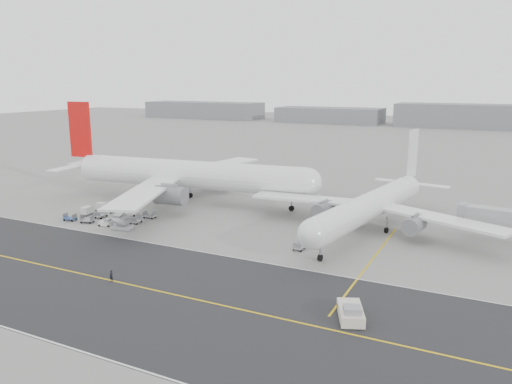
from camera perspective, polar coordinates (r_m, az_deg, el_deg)
The scene contains 10 objects.
ground at distance 86.29m, azimuth -7.79°, elevation -5.96°, with size 700.00×700.00×0.00m, color gray.
taxiway at distance 70.00m, azimuth -12.68°, elevation -10.63°, with size 220.00×59.00×0.03m.
horizon_buildings at distance 329.04m, azimuth 23.55°, elevation 6.73°, with size 520.00×28.00×28.00m, color slate, non-canonical shape.
airliner_a at distance 115.55m, azimuth -8.29°, elevation 2.05°, with size 64.99×63.98×22.45m.
airliner_b at distance 94.41m, azimuth 13.13°, elevation -1.44°, with size 48.54×49.43×17.15m.
pushback_tug at distance 60.73m, azimuth 10.78°, elevation -13.37°, with size 4.64×7.37×2.12m.
jet_bridge at distance 94.52m, azimuth 26.96°, elevation -2.86°, with size 16.65×4.88×6.22m.
gse_cluster at distance 105.01m, azimuth -16.27°, elevation -3.00°, with size 20.90×15.86×1.86m, color #99999E, non-canonical shape.
stray_dolly at distance 83.20m, azimuth 4.97°, elevation -6.59°, with size 1.45×2.36×1.45m, color silver, non-canonical shape.
ground_crew_a at distance 72.85m, azimuth -16.20°, elevation -9.20°, with size 0.61×0.40×1.67m, color black.
Camera 1 is at (46.38, -67.51, 27.14)m, focal length 35.00 mm.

